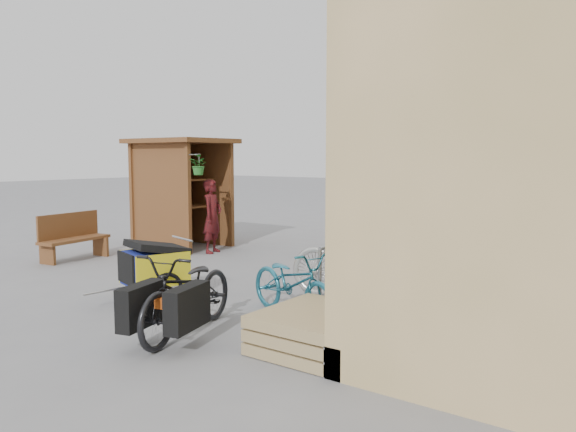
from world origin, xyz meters
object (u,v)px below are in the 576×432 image
Objects in this scene: pallet_stack at (315,330)px; bike_6 at (441,240)px; bike_0 at (293,283)px; bike_2 at (381,255)px; person_kiosk at (212,216)px; bike_4 at (415,246)px; bench at (72,236)px; bike_7 at (446,236)px; bike_1 at (352,261)px; bike_5 at (420,244)px; bike_3 at (406,250)px; shopping_carts at (519,222)px; kiosk at (178,177)px; cargo_bike at (187,293)px; child_trailer at (154,265)px.

bike_6 is at bearing 97.93° from pallet_stack.
bike_2 reaches higher than bike_0.
bike_4 is at bearing -97.29° from person_kiosk.
bench is at bearing 125.49° from bike_6.
bike_7 reaches higher than bike_0.
bike_7 is at bearing -5.97° from bike_1.
bike_7 is at bearing 15.64° from bike_5.
person_kiosk is 5.05m from bike_0.
bike_3 is 1.19× the size of bike_5.
shopping_carts reaches higher than bike_6.
kiosk is 1.51× the size of bike_0.
kiosk reaches higher than pallet_stack.
bike_1 reaches higher than shopping_carts.
bike_2 reaches higher than bike_5.
cargo_bike reaches higher than bike_0.
bench is 5.61m from cargo_bike.
bike_2 is (-0.86, 3.14, 0.25)m from pallet_stack.
bike_5 is 1.19m from bike_7.
bike_0 is at bearing 177.65° from bike_7.
kiosk is 1.66× the size of child_trailer.
bike_5 is 0.87× the size of bike_6.
bike_4 is at bearing 5.28° from kiosk.
child_trailer is 5.92m from bike_7.
bike_3 reaches higher than bike_4.
bike_7 is at bearing 28.23° from bench.
bike_0 is 2.32m from bike_2.
bike_6 is (0.66, 5.88, -0.04)m from cargo_bike.
bench is at bearing 101.50° from bike_0.
bike_2 is 0.42m from bike_3.
person_kiosk is (-5.04, 3.67, 0.56)m from pallet_stack.
person_kiosk is 1.02× the size of bike_7.
bike_1 is 1.05× the size of bike_2.
child_trailer is 1.81m from cargo_bike.
shopping_carts is at bearing 10.79° from bike_0.
bench is 2.76m from person_kiosk.
cargo_bike is 4.00m from bike_3.
bike_7 is (5.43, 2.04, -1.10)m from kiosk.
shopping_carts is 1.24× the size of bike_1.
bike_7 is at bearing 20.61° from kiosk.
bike_1 reaches higher than bike_2.
bench is at bearing 127.79° from bike_3.
bike_3 reaches higher than bike_7.
person_kiosk is at bearing 143.90° from pallet_stack.
bike_7 is (0.56, 6.38, -0.03)m from cargo_bike.
bike_3 is 1.16× the size of bike_7.
pallet_stack is 0.82× the size of bike_5.
shopping_carts is 6.59m from person_kiosk.
bench reaches higher than pallet_stack.
child_trailer is at bearing 171.89° from bike_5.
cargo_bike is 1.19× the size of bike_0.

